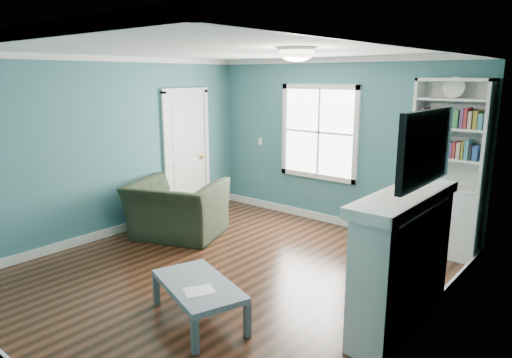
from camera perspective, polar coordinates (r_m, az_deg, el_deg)
The scene contains 13 objects.
floor at distance 5.63m, azimuth -3.74°, elevation -11.64°, with size 5.00×5.00×0.00m, color black.
room_walls at distance 5.18m, azimuth -3.99°, elevation 4.49°, with size 5.00×5.00×5.00m.
trim at distance 5.24m, azimuth -3.94°, elevation 0.76°, with size 4.50×5.00×2.60m.
window at distance 7.34m, azimuth 7.87°, elevation 5.81°, with size 1.40×0.06×1.50m.
bookshelf at distance 6.42m, azimuth 22.67°, elevation -0.85°, with size 0.90×0.35×2.31m.
fireplace at distance 4.50m, azimuth 17.95°, elevation -9.94°, with size 0.44×1.58×1.30m.
tv at distance 4.17m, azimuth 20.51°, elevation 3.69°, with size 0.06×1.10×0.65m, color black.
door at distance 7.81m, azimuth -8.64°, elevation 3.40°, with size 0.12×0.98×2.17m.
ceiling_fixture at distance 4.64m, azimuth 5.08°, elevation 15.49°, with size 0.38×0.38×0.15m.
light_switch at distance 8.07m, azimuth 0.55°, elevation 4.76°, with size 0.08×0.01×0.12m, color white.
recliner at distance 6.76m, azimuth -9.89°, elevation -2.60°, with size 1.27×0.82×1.11m, color black.
coffee_table at distance 4.54m, azimuth -7.22°, elevation -13.35°, with size 1.18×0.89×0.38m.
paper_sheet at distance 4.37m, azimuth -7.08°, elevation -13.69°, with size 0.21×0.27×0.00m, color white.
Camera 1 is at (3.55, -3.70, 2.33)m, focal length 32.00 mm.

